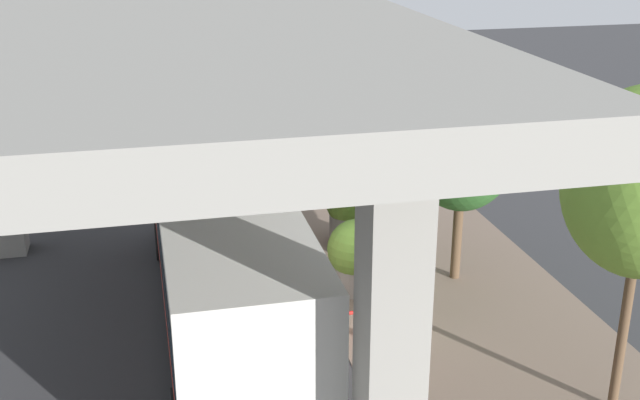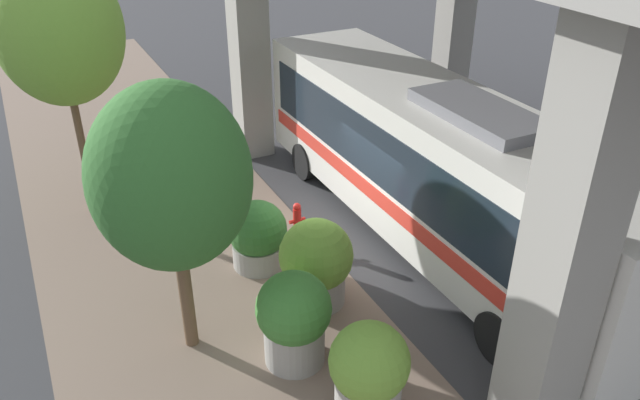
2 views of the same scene
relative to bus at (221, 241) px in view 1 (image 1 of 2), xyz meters
The scene contains 10 objects.
ground_plane 3.10m from the bus, 166.28° to the left, with size 80.00×80.00×0.00m, color #38383A.
sidewalk_strip 5.69m from the bus, behind, with size 6.00×40.00×0.02m.
overpass 4.69m from the bus, 18.44° to the left, with size 9.40×19.44×7.21m.
bus is the anchor object (origin of this frame).
fire_hydrant 3.36m from the bus, 155.34° to the left, with size 0.38×0.18×1.01m.
planter_front 4.14m from the bus, 168.18° to the left, with size 1.25×1.25×1.53m.
planter_middle 5.00m from the bus, 153.79° to the right, with size 1.31×1.31×1.80m.
planter_back 3.58m from the bus, 165.65° to the right, with size 1.45×1.45×1.81m.
planter_extra 5.54m from the bus, 135.57° to the right, with size 1.26×1.26×1.77m.
street_tree_far 6.13m from the bus, behind, with size 2.59×2.59×4.97m.
Camera 1 is at (3.82, 15.46, 8.89)m, focal length 45.00 mm.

